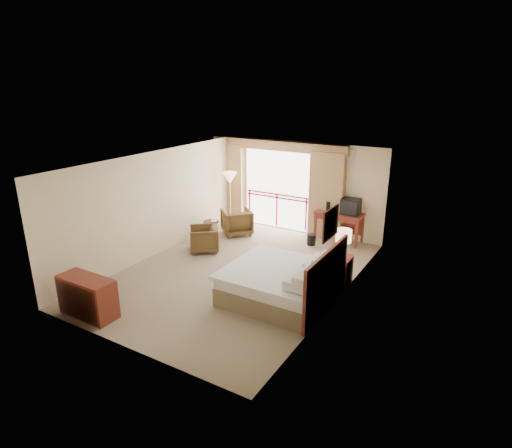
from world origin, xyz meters
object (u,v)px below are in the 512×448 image
Objects in this scene: tv at (351,206)px; armchair_far at (237,234)px; nightstand at (340,270)px; dresser at (87,297)px; desk at (340,218)px; side_table at (211,226)px; table_lamp at (344,236)px; floor_lamp at (230,180)px; wastebasket at (311,239)px; bed at (282,283)px; armchair_near at (205,251)px.

tv reaches higher than armchair_far.
dresser is at bearing -136.87° from nightstand.
side_table is (-3.31, -1.63, -0.34)m from desk.
table_lamp is 4.83m from floor_lamp.
wastebasket is (-0.55, -0.69, -0.52)m from desk.
desk is at bearing 26.20° from side_table.
bed is 4.32× the size of tv.
tv is at bearing 102.23° from nightstand.
armchair_near is 1.53× the size of side_table.
floor_lamp is (-3.71, -0.42, 0.39)m from tv.
armchair_far is 5.39m from dresser.
armchair_near is 1.11m from side_table.
desk is 4.29× the size of wastebasket.
armchair_near is 0.44× the size of floor_lamp.
floor_lamp is 6.04m from dresser.
dresser is (-3.73, -3.85, 0.08)m from nightstand.
wastebasket is 0.41× the size of armchair_near.
table_lamp reaches higher than wastebasket.
side_table reaches higher than armchair_far.
side_table is at bearing 168.59° from table_lamp.
armchair_far reaches higher than armchair_near.
table_lamp is 1.25× the size of tv.
armchair_near is at bearing 177.82° from nightstand.
wastebasket is 2.92m from side_table.
tv reaches higher than side_table.
dresser reaches higher than armchair_near.
desk is 1.11× the size of dresser.
dresser reaches higher than nightstand.
nightstand is 5.37m from dresser.
table_lamp is 5.45m from dresser.
table_lamp is at bearing -11.41° from side_table.
desk is 2.71× the size of side_table.
armchair_near is at bearing -64.11° from side_table.
desk is 1.03m from wastebasket.
table_lamp is at bearing 110.17° from armchair_far.
bed is 4.18m from armchair_far.
floor_lamp is at bearing -169.10° from tv.
bed is 3.46× the size of table_lamp.
floor_lamp is at bearing 92.35° from dresser.
side_table is at bearing -161.24° from wastebasket.
floor_lamp reaches higher than armchair_far.
floor_lamp is (-4.37, 2.06, 1.16)m from nightstand.
floor_lamp reaches higher than wastebasket.
desk is at bearing 51.35° from wastebasket.
bed is at bearing -90.39° from desk.
table_lamp reaches higher than armchair_far.
table_lamp reaches higher than desk.
wastebasket is (-1.52, 1.85, -0.16)m from nightstand.
nightstand reaches higher than side_table.
wastebasket is 2.98m from armchair_near.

